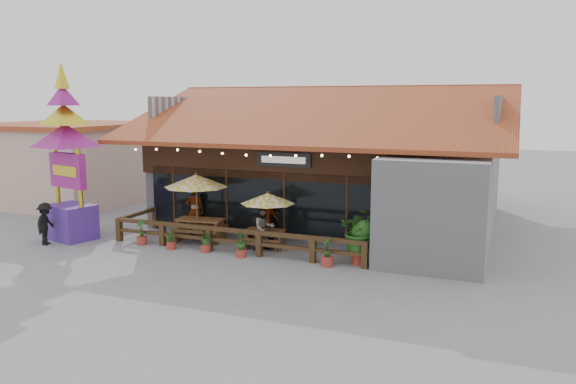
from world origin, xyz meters
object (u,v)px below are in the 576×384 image
at_px(thai_sign_tower, 66,140).
at_px(pedestrian, 46,224).
at_px(umbrella_right, 268,199).
at_px(umbrella_left, 196,181).
at_px(picnic_table_right, 265,235).
at_px(picnic_table_left, 200,226).
at_px(tropical_plant, 360,232).

relative_size(thai_sign_tower, pedestrian, 4.57).
bearing_deg(umbrella_right, umbrella_left, 176.88).
bearing_deg(umbrella_right, picnic_table_right, 157.27).
bearing_deg(umbrella_left, picnic_table_right, -2.22).
xyz_separation_m(umbrella_right, picnic_table_left, (-2.92, 0.08, -1.29)).
relative_size(thai_sign_tower, tropical_plant, 3.80).
distance_m(picnic_table_left, thai_sign_tower, 6.15).
distance_m(umbrella_right, picnic_table_right, 1.41).
xyz_separation_m(umbrella_left, pedestrian, (-4.94, -2.81, -1.52)).
height_order(umbrella_left, umbrella_right, umbrella_left).
xyz_separation_m(picnic_table_left, thai_sign_tower, (-4.91, -1.64, 3.32)).
relative_size(umbrella_right, picnic_table_left, 1.34).
height_order(picnic_table_right, thai_sign_tower, thai_sign_tower).
distance_m(umbrella_right, tropical_plant, 3.84).
bearing_deg(umbrella_right, pedestrian, -161.83).
bearing_deg(picnic_table_left, pedestrian, -152.03).
xyz_separation_m(umbrella_left, tropical_plant, (6.80, -0.90, -1.22)).
distance_m(picnic_table_right, tropical_plant, 3.95).
relative_size(picnic_table_right, pedestrian, 0.96).
height_order(umbrella_left, picnic_table_right, umbrella_left).
xyz_separation_m(picnic_table_right, pedestrian, (-7.92, -2.69, 0.34)).
distance_m(umbrella_left, picnic_table_right, 3.51).
height_order(picnic_table_left, thai_sign_tower, thai_sign_tower).
relative_size(umbrella_right, picnic_table_right, 1.72).
bearing_deg(pedestrian, picnic_table_right, -87.82).
bearing_deg(picnic_table_right, thai_sign_tower, -168.14).
bearing_deg(picnic_table_right, picnic_table_left, 179.46).
bearing_deg(umbrella_left, thai_sign_tower, -159.88).
height_order(umbrella_right, tropical_plant, umbrella_right).
relative_size(picnic_table_left, picnic_table_right, 1.29).
distance_m(umbrella_right, pedestrian, 8.54).
xyz_separation_m(umbrella_left, thai_sign_tower, (-4.73, -1.73, 1.58)).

